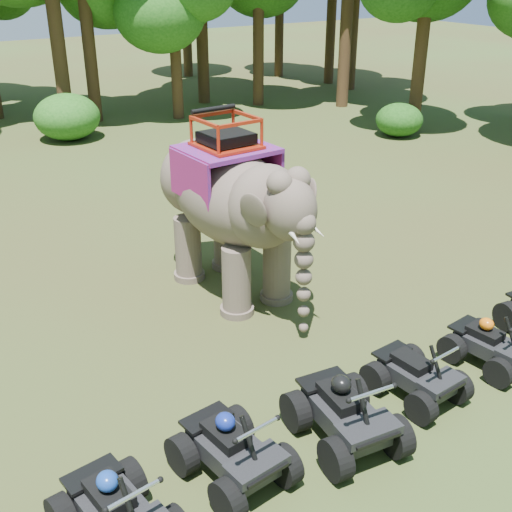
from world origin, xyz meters
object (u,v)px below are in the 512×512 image
object	(u,v)px
atv_1	(232,442)
atv_2	(346,405)
atv_3	(417,368)
elephant	(230,206)
atv_4	(491,338)
atv_0	(115,504)

from	to	relation	value
atv_1	atv_2	size ratio (longest dim) A/B	0.94
atv_2	atv_3	size ratio (longest dim) A/B	1.17
elephant	atv_4	world-z (taller)	elephant
atv_1	atv_3	distance (m)	3.68
atv_0	atv_3	xyz separation A→B (m)	(5.53, 0.15, -0.05)
atv_3	atv_4	size ratio (longest dim) A/B	1.03
atv_2	atv_4	size ratio (longest dim) A/B	1.21
atv_4	atv_1	bearing A→B (deg)	172.11
atv_2	atv_4	xyz separation A→B (m)	(3.65, 0.19, -0.12)
atv_1	atv_3	xyz separation A→B (m)	(3.67, -0.05, -0.06)
atv_1	atv_4	size ratio (longest dim) A/B	1.13
atv_4	atv_0	bearing A→B (deg)	173.82
atv_1	atv_3	world-z (taller)	atv_1
atv_2	atv_1	bearing A→B (deg)	178.04
atv_1	atv_2	world-z (taller)	atv_2
elephant	atv_1	world-z (taller)	elephant
elephant	atv_3	xyz separation A→B (m)	(0.68, -5.19, -1.45)
atv_0	atv_3	size ratio (longest dim) A/B	1.09
atv_4	elephant	bearing A→B (deg)	108.99
atv_3	atv_2	bearing A→B (deg)	-177.53
elephant	atv_0	bearing A→B (deg)	-135.46
atv_1	atv_2	bearing A→B (deg)	-15.22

